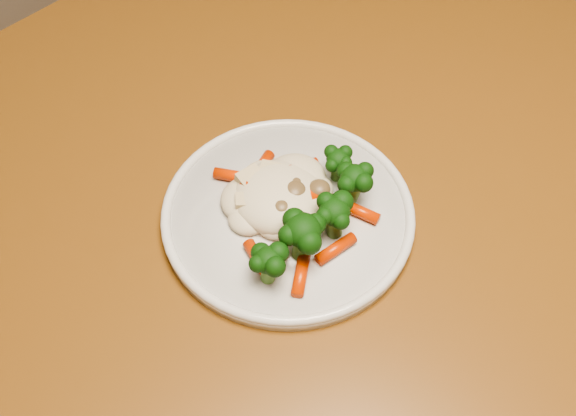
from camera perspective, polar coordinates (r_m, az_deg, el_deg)
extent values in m
cube|color=brown|center=(0.77, 0.23, 1.41)|extent=(1.38, 1.01, 0.04)
cube|color=brown|center=(1.52, 5.89, 12.43)|extent=(0.07, 0.07, 0.71)
cylinder|color=silver|center=(0.72, 0.00, -0.65)|extent=(0.25, 0.25, 0.01)
ellipsoid|color=beige|center=(0.71, -0.75, 1.41)|extent=(0.11, 0.10, 0.04)
ellipsoid|color=black|center=(0.66, -1.54, -4.67)|extent=(0.04, 0.04, 0.04)
ellipsoid|color=black|center=(0.67, 1.16, -2.49)|extent=(0.06, 0.06, 0.05)
ellipsoid|color=black|center=(0.69, 3.65, -0.89)|extent=(0.05, 0.05, 0.04)
ellipsoid|color=black|center=(0.71, 5.23, 1.76)|extent=(0.05, 0.05, 0.04)
ellipsoid|color=black|center=(0.73, 3.94, 3.34)|extent=(0.04, 0.04, 0.03)
cylinder|color=#E63B05|center=(0.74, -4.14, 2.51)|extent=(0.04, 0.04, 0.01)
cylinder|color=#E63B05|center=(0.74, -2.27, 3.05)|extent=(0.05, 0.03, 0.01)
cylinder|color=#E63B05|center=(0.74, 0.65, 3.03)|extent=(0.05, 0.02, 0.01)
cylinder|color=#E63B05|center=(0.68, -2.36, -4.08)|extent=(0.02, 0.04, 0.01)
cylinder|color=#E63B05|center=(0.67, 1.03, -5.22)|extent=(0.04, 0.04, 0.01)
cylinder|color=#E63B05|center=(0.68, 3.80, -3.23)|extent=(0.04, 0.01, 0.01)
cylinder|color=#E63B05|center=(0.71, 5.67, -0.27)|extent=(0.03, 0.04, 0.01)
cylinder|color=#E63B05|center=(0.71, 1.12, 1.87)|extent=(0.02, 0.05, 0.01)
cylinder|color=#E63B05|center=(0.71, -2.54, 0.96)|extent=(0.01, 0.04, 0.01)
ellipsoid|color=brown|center=(0.71, 0.50, 1.77)|extent=(0.02, 0.02, 0.02)
ellipsoid|color=brown|center=(0.71, 2.48, 1.51)|extent=(0.02, 0.02, 0.02)
ellipsoid|color=brown|center=(0.69, -0.54, 0.07)|extent=(0.02, 0.02, 0.02)
ellipsoid|color=brown|center=(0.68, 1.05, -1.23)|extent=(0.03, 0.03, 0.02)
ellipsoid|color=brown|center=(0.71, 0.48, 1.27)|extent=(0.03, 0.03, 0.02)
cube|color=beige|center=(0.72, -3.07, 2.38)|extent=(0.02, 0.02, 0.01)
cube|color=beige|center=(0.73, -1.40, 3.00)|extent=(0.02, 0.03, 0.01)
cube|color=beige|center=(0.70, -3.73, 0.56)|extent=(0.02, 0.02, 0.01)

